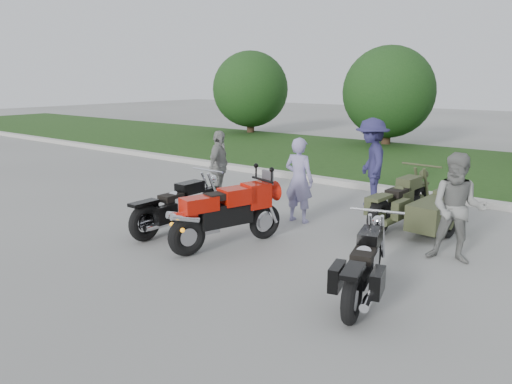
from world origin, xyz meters
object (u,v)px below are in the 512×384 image
Objects in this scene: sportbike_red at (225,213)px; person_denim at (371,163)px; cruiser_left at (175,208)px; cruiser_right at (364,269)px; person_back at (219,167)px; cruiser_sidecar at (420,209)px; person_stripe at (299,180)px; person_grey at (457,209)px.

person_denim is (0.69, 3.98, 0.37)m from sportbike_red.
sportbike_red reaches higher than cruiser_left.
person_back reaches higher than cruiser_right.
cruiser_sidecar is 2.31m from person_stripe.
person_denim is at bearing 127.06° from person_grey.
person_denim is 1.19× the size of person_back.
person_back is at bearing 136.01° from cruiser_right.
person_denim is at bearing -109.30° from person_stripe.
person_denim is (-1.54, 1.13, 0.54)m from cruiser_sidecar.
person_grey is at bearing -46.23° from cruiser_sidecar.
sportbike_red is at bearing -162.86° from person_grey.
person_stripe is at bearing 54.03° from cruiser_left.
cruiser_right is (4.04, -0.52, -0.02)m from cruiser_left.
person_stripe reaches higher than cruiser_left.
cruiser_left is 1.35× the size of person_stripe.
cruiser_left is at bearing -166.92° from sportbike_red.
cruiser_sidecar is at bearing -161.70° from person_stripe.
cruiser_sidecar is at bearing 37.96° from cruiser_left.
sportbike_red reaches higher than cruiser_sidecar.
cruiser_right is at bearing -113.32° from person_grey.
person_stripe is (-2.63, 2.47, 0.41)m from cruiser_right.
person_denim reaches higher than person_grey.
sportbike_red is 3.62m from cruiser_sidecar.
cruiser_sidecar is (2.23, 2.85, -0.18)m from sportbike_red.
person_grey is at bearing 61.98° from cruiser_right.
sportbike_red is 1.32m from cruiser_left.
person_back reaches higher than sportbike_red.
person_stripe is (1.42, 1.95, 0.39)m from cruiser_left.
person_denim reaches higher than cruiser_sidecar.
sportbike_red is at bearing -44.58° from person_denim.
person_grey is (0.48, 2.12, 0.43)m from cruiser_right.
cruiser_left is at bearing -138.71° from cruiser_sidecar.
person_grey reaches higher than person_stripe.
cruiser_left is (-1.31, 0.09, -0.16)m from sportbike_red.
person_grey is at bearing 13.03° from person_denim.
cruiser_left is 2.37m from person_back.
person_grey is 3.40m from person_denim.
person_grey is (3.21, 1.69, 0.25)m from sportbike_red.
cruiser_right is 1.08× the size of person_denim.
cruiser_left reaches higher than cruiser_right.
cruiser_right is 1.29× the size of person_back.
person_back is (-2.20, 2.26, 0.21)m from sportbike_red.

